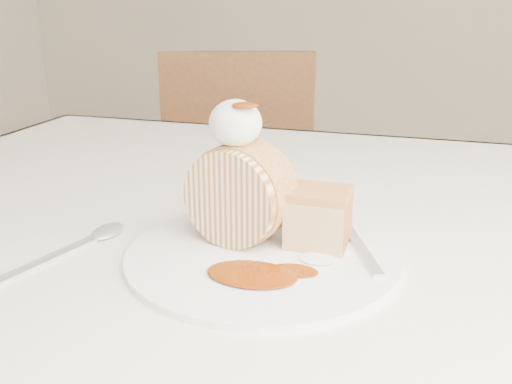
% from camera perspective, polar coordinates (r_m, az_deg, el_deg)
% --- Properties ---
extents(table, '(1.40, 0.90, 0.75)m').
position_cam_1_polar(table, '(0.75, 8.03, -8.68)').
color(table, silver).
rests_on(table, ground).
extents(chair_far, '(0.52, 0.52, 0.87)m').
position_cam_1_polar(chair_far, '(1.71, -1.77, 1.59)').
color(chair_far, brown).
rests_on(chair_far, ground).
extents(plate, '(0.29, 0.29, 0.01)m').
position_cam_1_polar(plate, '(0.60, 0.65, -6.26)').
color(plate, white).
rests_on(plate, table).
extents(roulade_slice, '(0.11, 0.08, 0.10)m').
position_cam_1_polar(roulade_slice, '(0.60, -1.63, -0.20)').
color(roulade_slice, beige).
rests_on(roulade_slice, plate).
extents(cake_chunk, '(0.06, 0.06, 0.05)m').
position_cam_1_polar(cake_chunk, '(0.61, 6.26, -2.86)').
color(cake_chunk, tan).
rests_on(cake_chunk, plate).
extents(whipped_cream, '(0.05, 0.05, 0.05)m').
position_cam_1_polar(whipped_cream, '(0.58, -2.07, 6.91)').
color(whipped_cream, white).
rests_on(whipped_cream, roulade_slice).
extents(caramel_drizzle, '(0.03, 0.02, 0.01)m').
position_cam_1_polar(caramel_drizzle, '(0.56, -1.11, 9.28)').
color(caramel_drizzle, '#6E2604').
rests_on(caramel_drizzle, whipped_cream).
extents(caramel_pool, '(0.09, 0.06, 0.00)m').
position_cam_1_polar(caramel_pool, '(0.54, -0.42, -8.21)').
color(caramel_pool, '#6E2604').
rests_on(caramel_pool, plate).
extents(fork, '(0.09, 0.16, 0.00)m').
position_cam_1_polar(fork, '(0.60, 10.51, -5.66)').
color(fork, silver).
rests_on(fork, plate).
extents(spoon, '(0.07, 0.18, 0.00)m').
position_cam_1_polar(spoon, '(0.62, -20.93, -6.74)').
color(spoon, silver).
rests_on(spoon, table).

